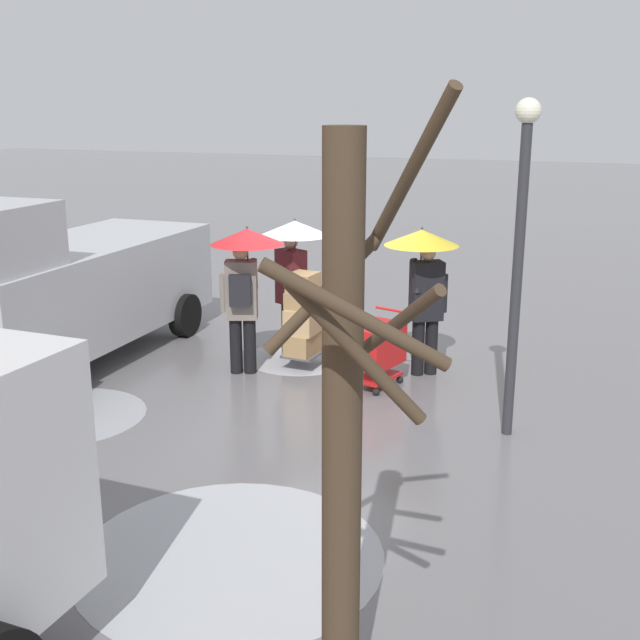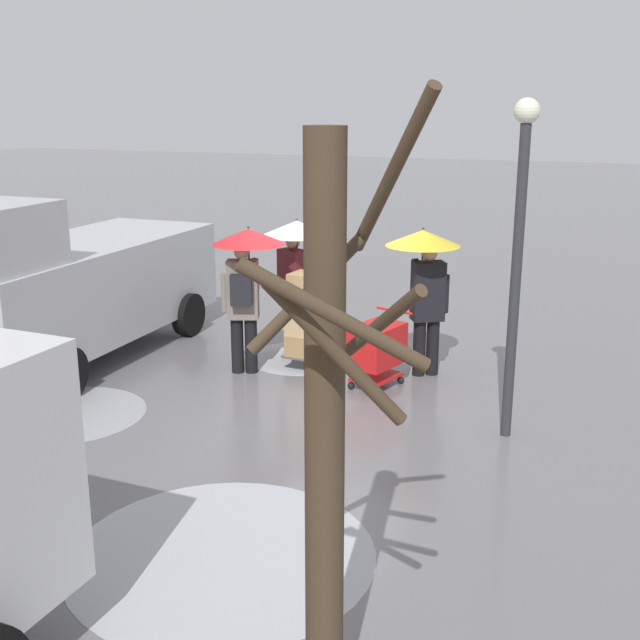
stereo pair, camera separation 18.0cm
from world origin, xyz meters
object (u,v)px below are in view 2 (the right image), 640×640
pedestrian_pink_side (425,268)px  street_lamp (519,237)px  cargo_van_parked_right (64,285)px  pedestrian_black_side (295,255)px  hand_dolly_boxes (305,318)px  shopping_cart_vendor (377,347)px  bare_tree_near (328,425)px  pedestrian_white_side (246,267)px

pedestrian_pink_side → street_lamp: size_ratio=0.56×
cargo_van_parked_right → pedestrian_black_side: bearing=-153.4°
hand_dolly_boxes → pedestrian_pink_side: pedestrian_pink_side is taller
cargo_van_parked_right → pedestrian_black_side: (-3.08, -1.54, 0.41)m
shopping_cart_vendor → pedestrian_pink_side: 1.31m
cargo_van_parked_right → shopping_cart_vendor: bearing=-171.8°
pedestrian_black_side → bare_tree_near: (-3.17, 6.75, 0.40)m
pedestrian_pink_side → pedestrian_white_side: (2.37, 0.85, 0.00)m
hand_dolly_boxes → pedestrian_white_side: size_ratio=0.67×
pedestrian_pink_side → pedestrian_white_side: same height
hand_dolly_boxes → bare_tree_near: (-2.82, 6.27, 1.22)m
cargo_van_parked_right → street_lamp: size_ratio=1.39×
shopping_cart_vendor → pedestrian_white_side: 2.17m
pedestrian_pink_side → street_lamp: (-1.49, 1.73, 0.80)m
cargo_van_parked_right → shopping_cart_vendor: size_ratio=5.28×
street_lamp → shopping_cart_vendor: bearing=-27.5°
shopping_cart_vendor → bare_tree_near: (-1.58, 5.88, 1.41)m
hand_dolly_boxes → shopping_cart_vendor: bearing=162.6°
pedestrian_black_side → bare_tree_near: bare_tree_near is taller
cargo_van_parked_right → pedestrian_white_side: (-2.75, -0.54, 0.39)m
shopping_cart_vendor → pedestrian_white_side: (1.91, 0.13, 1.00)m
pedestrian_black_side → pedestrian_white_side: 1.05m
pedestrian_black_side → bare_tree_near: bearing=115.2°
pedestrian_black_side → street_lamp: size_ratio=0.56×
pedestrian_white_side → bare_tree_near: (-3.50, 5.75, 0.41)m
pedestrian_white_side → pedestrian_pink_side: bearing=-160.3°
cargo_van_parked_right → bare_tree_near: (-6.25, 5.21, 0.80)m
cargo_van_parked_right → pedestrian_pink_side: bearing=-164.8°
shopping_cart_vendor → street_lamp: bearing=152.5°
hand_dolly_boxes → bare_tree_near: size_ratio=0.37×
hand_dolly_boxes → pedestrian_white_side: pedestrian_white_side is taller
street_lamp → pedestrian_pink_side: bearing=-49.3°
bare_tree_near → street_lamp: (-0.36, -4.87, 0.39)m
hand_dolly_boxes → street_lamp: 3.83m
shopping_cart_vendor → pedestrian_pink_side: (-0.45, -0.72, 1.00)m
shopping_cart_vendor → bare_tree_near: bearing=105.1°
pedestrian_pink_side → shopping_cart_vendor: bearing=57.8°
pedestrian_pink_side → bare_tree_near: (-1.13, 6.60, 0.41)m
cargo_van_parked_right → pedestrian_pink_side: cargo_van_parked_right is taller
bare_tree_near → pedestrian_black_side: bearing=-64.8°
cargo_van_parked_right → pedestrian_pink_side: (-5.12, -1.39, 0.39)m
cargo_van_parked_right → hand_dolly_boxes: 3.61m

